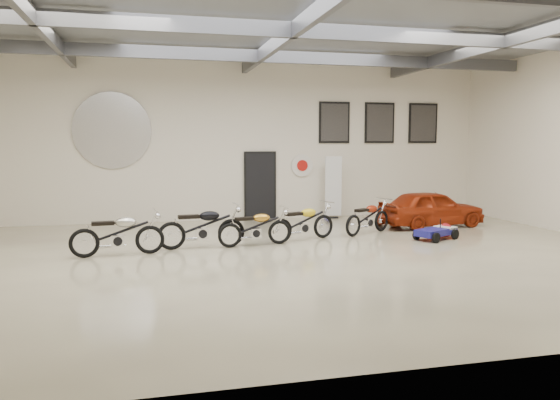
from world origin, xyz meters
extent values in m
cube|color=beige|center=(0.00, 0.00, 0.00)|extent=(16.00, 12.00, 0.01)
cube|color=gray|center=(0.00, 0.00, 5.00)|extent=(16.00, 12.00, 0.01)
cube|color=white|center=(0.00, 6.00, 2.50)|extent=(16.00, 0.02, 5.00)
cube|color=black|center=(0.50, 5.95, 1.05)|extent=(0.92, 0.08, 2.10)
imported|color=#99290D|center=(5.00, 3.10, 0.54)|extent=(1.66, 3.28, 1.07)
camera|label=1|loc=(-3.02, -11.16, 2.44)|focal=35.00mm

